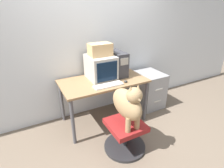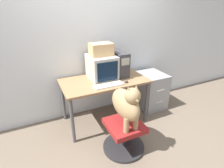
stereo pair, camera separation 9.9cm
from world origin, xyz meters
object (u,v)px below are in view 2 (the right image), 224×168
Objects in this scene: office_chair at (124,136)px; cardboard_box at (101,49)px; keyboard at (109,85)px; crt_monitor at (102,67)px; filing_cabinet at (151,90)px; dog at (126,104)px; pc_tower at (119,63)px.

office_chair is 1.70× the size of cardboard_box.
cardboard_box reaches higher than keyboard.
crt_monitor is 1.06× the size of keyboard.
keyboard is at bearing -164.29° from filing_cabinet.
dog is (0.00, -0.53, -0.04)m from keyboard.
keyboard is 0.73× the size of dog.
dog is at bearing -91.90° from crt_monitor.
crt_monitor is at bearing 88.10° from dog.
pc_tower reaches higher than filing_cabinet.
cardboard_box is (0.03, 0.33, 0.46)m from keyboard.
crt_monitor is at bearing -174.14° from pc_tower.
office_chair is 0.53m from dog.
pc_tower is 1.19m from office_chair.
keyboard reaches higher than office_chair.
cardboard_box is (0.00, 0.00, 0.29)m from crt_monitor.
pc_tower is 1.34× the size of cardboard_box.
cardboard_box is (-1.00, 0.04, 0.90)m from filing_cabinet.
keyboard is 0.77× the size of office_chair.
dog is (-0.03, -0.86, -0.21)m from crt_monitor.
keyboard is (-0.03, -0.33, -0.18)m from crt_monitor.
pc_tower is at bearing 5.18° from cardboard_box.
dog reaches higher than office_chair.
pc_tower is 0.99m from dog.
pc_tower reaches higher than office_chair.
keyboard is at bearing -94.97° from crt_monitor.
office_chair is at bearing -91.98° from crt_monitor.
filing_cabinet reaches higher than office_chair.
dog is at bearing -90.00° from office_chair.
cardboard_box reaches higher than office_chair.
pc_tower is 0.92m from filing_cabinet.
keyboard is at bearing -134.07° from pc_tower.
office_chair is 0.95× the size of dog.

